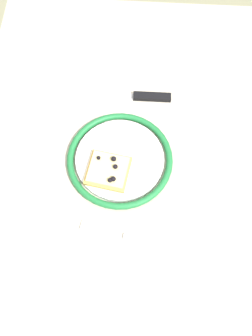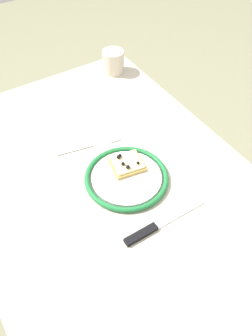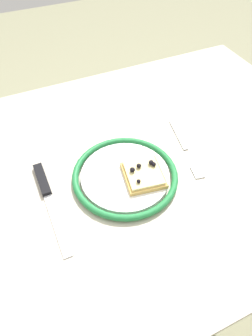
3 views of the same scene
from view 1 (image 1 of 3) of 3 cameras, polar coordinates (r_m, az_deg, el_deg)
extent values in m
plane|color=gray|center=(1.53, 0.95, -12.00)|extent=(6.00, 6.00, 0.00)
cube|color=#BCB29E|center=(0.86, 1.65, -2.38)|extent=(1.06, 0.76, 0.03)
cylinder|color=#4C4742|center=(1.44, 15.25, 9.30)|extent=(0.05, 0.05, 0.69)
cylinder|color=#4C4742|center=(1.43, -10.93, 10.74)|extent=(0.05, 0.05, 0.69)
cylinder|color=white|center=(0.86, -0.91, 1.24)|extent=(0.20, 0.20, 0.01)
torus|color=#1E7238|center=(0.86, -0.91, 1.33)|extent=(0.23, 0.23, 0.01)
cube|color=tan|center=(0.84, -2.64, -0.43)|extent=(0.10, 0.10, 0.01)
cube|color=#E8D88D|center=(0.83, -2.66, -0.21)|extent=(0.09, 0.09, 0.01)
sphere|color=black|center=(0.83, -1.81, 1.36)|extent=(0.01, 0.01, 0.01)
sphere|color=black|center=(0.81, -2.35, -1.80)|extent=(0.01, 0.01, 0.01)
sphere|color=black|center=(0.81, -1.88, -1.61)|extent=(0.01, 0.01, 0.01)
sphere|color=black|center=(0.84, -4.04, 1.49)|extent=(0.01, 0.01, 0.01)
sphere|color=black|center=(0.82, -1.56, 0.20)|extent=(0.01, 0.01, 0.01)
cube|color=silver|center=(0.95, -3.51, 10.57)|extent=(0.02, 0.15, 0.00)
cube|color=black|center=(0.95, 3.85, 10.38)|extent=(0.02, 0.09, 0.01)
cube|color=#BCBCBC|center=(0.81, 3.43, -10.89)|extent=(0.03, 0.11, 0.00)
cube|color=#BCBCBC|center=(0.82, -5.44, -8.64)|extent=(0.03, 0.04, 0.00)
camera|label=2|loc=(0.93, 41.55, 56.00)|focal=36.70mm
camera|label=3|loc=(0.73, -38.38, 32.85)|focal=31.26mm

